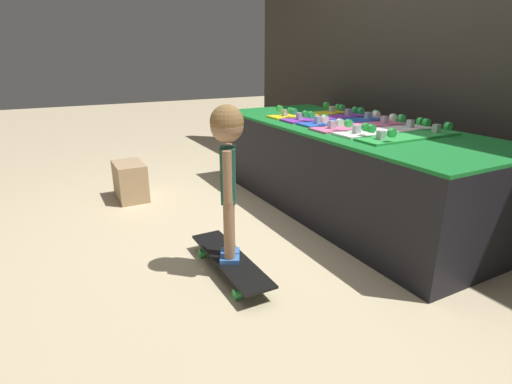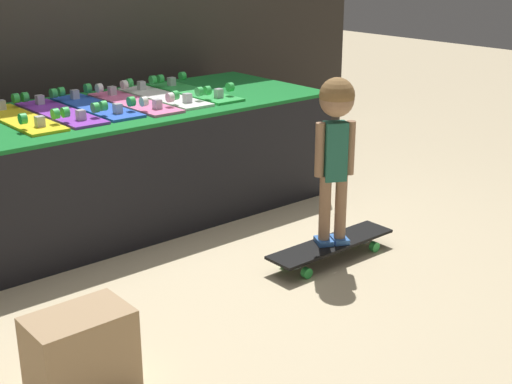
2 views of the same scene
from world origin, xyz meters
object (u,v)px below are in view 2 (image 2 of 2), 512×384
at_px(skateboard_on_floor, 331,246).
at_px(skateboard_purple_on_rack, 60,111).
at_px(skateboard_white_on_rack, 164,95).
at_px(child, 336,130).
at_px(skateboard_pink_on_rack, 134,101).
at_px(skateboard_blue_on_rack, 96,105).
at_px(skateboard_green_on_rack, 194,91).
at_px(storage_box, 81,354).
at_px(skateboard_yellow_on_rack, 20,117).

bearing_deg(skateboard_on_floor, skateboard_purple_on_rack, 123.64).
distance_m(skateboard_white_on_rack, child, 1.24).
height_order(skateboard_pink_on_rack, child, child).
xyz_separation_m(skateboard_blue_on_rack, skateboard_white_on_rack, (0.43, -0.01, 0.00)).
xyz_separation_m(skateboard_green_on_rack, skateboard_on_floor, (-0.05, -1.22, -0.59)).
height_order(skateboard_purple_on_rack, storage_box, skateboard_purple_on_rack).
bearing_deg(skateboard_pink_on_rack, skateboard_yellow_on_rack, 177.44).
bearing_deg(skateboard_white_on_rack, skateboard_pink_on_rack, -172.15).
bearing_deg(skateboard_blue_on_rack, skateboard_yellow_on_rack, -178.35).
xyz_separation_m(skateboard_pink_on_rack, storage_box, (-1.09, -1.42, -0.51)).
xyz_separation_m(skateboard_white_on_rack, storage_box, (-1.31, -1.45, -0.51)).
bearing_deg(skateboard_white_on_rack, skateboard_yellow_on_rack, -179.94).
xyz_separation_m(skateboard_blue_on_rack, storage_box, (-0.88, -1.46, -0.51)).
height_order(skateboard_yellow_on_rack, skateboard_blue_on_rack, same).
xyz_separation_m(skateboard_pink_on_rack, child, (0.38, -1.19, 0.00)).
relative_size(skateboard_yellow_on_rack, child, 0.89).
distance_m(skateboard_white_on_rack, skateboard_on_floor, 1.37).
bearing_deg(skateboard_on_floor, skateboard_white_on_rack, 97.68).
distance_m(skateboard_purple_on_rack, skateboard_white_on_rack, 0.65).
height_order(skateboard_yellow_on_rack, skateboard_green_on_rack, same).
bearing_deg(skateboard_blue_on_rack, skateboard_white_on_rack, -1.54).
relative_size(skateboard_blue_on_rack, skateboard_white_on_rack, 1.00).
relative_size(skateboard_white_on_rack, skateboard_green_on_rack, 1.00).
distance_m(skateboard_blue_on_rack, child, 1.37).
distance_m(skateboard_purple_on_rack, skateboard_on_floor, 1.58).
relative_size(skateboard_pink_on_rack, child, 0.89).
relative_size(skateboard_blue_on_rack, skateboard_green_on_rack, 1.00).
height_order(skateboard_blue_on_rack, storage_box, skateboard_blue_on_rack).
height_order(skateboard_purple_on_rack, skateboard_green_on_rack, same).
height_order(skateboard_yellow_on_rack, skateboard_pink_on_rack, same).
xyz_separation_m(skateboard_purple_on_rack, storage_box, (-0.66, -1.45, -0.51)).
xyz_separation_m(skateboard_pink_on_rack, skateboard_white_on_rack, (0.22, 0.03, 0.00)).
relative_size(skateboard_purple_on_rack, skateboard_blue_on_rack, 1.00).
bearing_deg(skateboard_white_on_rack, child, -82.32).
relative_size(skateboard_purple_on_rack, skateboard_white_on_rack, 1.00).
bearing_deg(skateboard_green_on_rack, skateboard_pink_on_rack, -176.50).
height_order(skateboard_yellow_on_rack, skateboard_white_on_rack, same).
bearing_deg(storage_box, skateboard_yellow_on_rack, 72.99).
distance_m(skateboard_blue_on_rack, storage_box, 1.78).
distance_m(skateboard_purple_on_rack, skateboard_pink_on_rack, 0.43).
bearing_deg(skateboard_green_on_rack, skateboard_white_on_rack, 179.10).
xyz_separation_m(skateboard_yellow_on_rack, skateboard_green_on_rack, (1.08, -0.00, 0.00)).
height_order(skateboard_yellow_on_rack, skateboard_on_floor, skateboard_yellow_on_rack).
distance_m(skateboard_pink_on_rack, skateboard_white_on_rack, 0.22).
bearing_deg(storage_box, skateboard_white_on_rack, 47.97).
distance_m(skateboard_green_on_rack, storage_box, 2.16).
bearing_deg(skateboard_on_floor, skateboard_green_on_rack, 87.61).
relative_size(skateboard_purple_on_rack, skateboard_on_floor, 1.01).
bearing_deg(skateboard_blue_on_rack, skateboard_purple_on_rack, -176.41).
relative_size(skateboard_purple_on_rack, skateboard_green_on_rack, 1.00).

